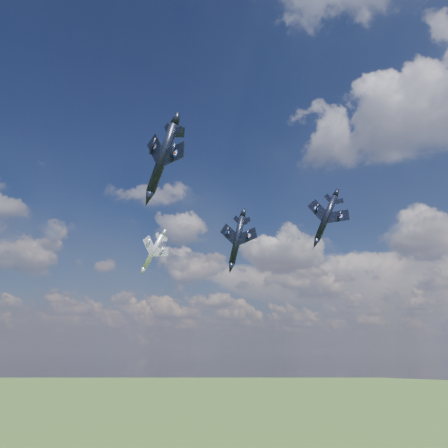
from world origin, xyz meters
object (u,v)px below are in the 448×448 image
Objects in this scene: jet_lead_navy at (237,240)px; jet_right_navy at (162,158)px; jet_high_navy at (326,217)px; jet_left_silver at (153,251)px.

jet_lead_navy is 39.94m from jet_right_navy.
jet_high_navy is at bearing 96.77° from jet_right_navy.
jet_high_navy is (-0.59, 49.61, 4.18)m from jet_right_navy.
jet_right_navy reaches higher than jet_lead_navy.
jet_left_silver is at bearing -174.05° from jet_high_navy.
jet_lead_navy is 1.00× the size of jet_high_navy.
jet_right_navy is at bearing -69.56° from jet_lead_navy.
jet_high_navy is at bearing 38.60° from jet_lead_navy.
jet_left_silver is (-38.98, -14.43, -4.70)m from jet_high_navy.
jet_high_navy is (14.79, 12.77, 5.23)m from jet_lead_navy.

